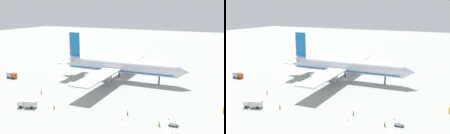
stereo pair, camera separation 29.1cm
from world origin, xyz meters
The scene contains 15 objects.
ground_plane centered at (0.00, 0.00, 0.00)m, with size 600.00×600.00×0.00m, color #9E9E99.
airliner centered at (-1.27, -0.13, 7.15)m, with size 69.44×74.90×23.41m.
service_truck_2 centered at (-53.07, -21.91, 1.65)m, with size 6.06×3.16×2.99m.
service_truck_3 centered at (-15.31, -49.77, 1.48)m, with size 7.24×4.29×2.62m.
baggage_cart_1 centered at (-50.78, 47.01, 0.27)m, with size 2.49×3.30×0.40m.
baggage_cart_2 centered at (37.11, -41.36, 0.70)m, with size 3.56×1.75×1.26m.
ground_worker_0 centered at (20.86, -39.79, 0.88)m, with size 0.49×0.49×1.73m.
ground_worker_1 centered at (33.23, -43.63, 0.86)m, with size 0.57×0.57×1.70m.
ground_worker_2 centered at (-21.01, -35.84, 0.89)m, with size 0.55×0.55×1.75m.
ground_worker_3 centered at (-5.47, -46.69, 0.88)m, with size 0.51×0.51×1.72m.
traffic_cone_0 centered at (43.96, 43.34, 0.28)m, with size 0.36×0.36×0.55m, color orange.
traffic_cone_1 centered at (34.61, -37.52, 0.28)m, with size 0.36×0.36×0.55m, color orange.
traffic_cone_2 centered at (21.03, -44.57, 0.28)m, with size 0.36×0.36×0.55m, color orange.
traffic_cone_3 centered at (-43.26, 26.38, 0.28)m, with size 0.36×0.36×0.55m, color orange.
traffic_cone_4 centered at (36.80, 21.75, 0.28)m, with size 0.36×0.36×0.55m, color orange.
Camera 1 is at (53.45, -118.06, 36.39)m, focal length 41.90 mm.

